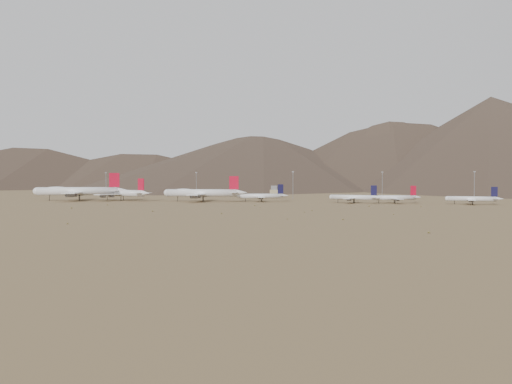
% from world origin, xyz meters
% --- Properties ---
extents(ground, '(3000.00, 3000.00, 0.00)m').
position_xyz_m(ground, '(0.00, 0.00, 0.00)').
color(ground, olive).
rests_on(ground, ground).
extents(mountain_ridge, '(4400.00, 1000.00, 300.00)m').
position_xyz_m(mountain_ridge, '(0.00, 900.00, 150.00)').
color(mountain_ridge, brown).
rests_on(mountain_ridge, ground).
extents(widebody_west, '(76.16, 60.98, 23.83)m').
position_xyz_m(widebody_west, '(-123.05, 21.51, 8.22)').
color(widebody_west, white).
rests_on(widebody_west, ground).
extents(widebody_centre, '(60.76, 48.67, 19.04)m').
position_xyz_m(widebody_centre, '(-86.66, 30.26, 6.56)').
color(widebody_centre, white).
rests_on(widebody_centre, ground).
extents(widebody_east, '(70.50, 54.55, 20.96)m').
position_xyz_m(widebody_east, '(-12.99, 29.17, 7.23)').
color(widebody_east, white).
rests_on(widebody_east, ground).
extents(narrowbody_a, '(41.46, 30.93, 14.24)m').
position_xyz_m(narrowbody_a, '(35.42, 39.46, 4.62)').
color(narrowbody_a, white).
rests_on(narrowbody_a, ground).
extents(narrowbody_b, '(41.07, 30.29, 13.83)m').
position_xyz_m(narrowbody_b, '(110.60, 30.45, 4.49)').
color(narrowbody_b, white).
rests_on(narrowbody_b, ground).
extents(narrowbody_c, '(39.07, 29.20, 13.47)m').
position_xyz_m(narrowbody_c, '(140.95, 35.00, 4.37)').
color(narrowbody_c, white).
rests_on(narrowbody_c, ground).
extents(narrowbody_d, '(39.60, 28.59, 13.08)m').
position_xyz_m(narrowbody_d, '(195.51, 29.11, 4.24)').
color(narrowbody_d, white).
rests_on(narrowbody_d, ground).
extents(control_tower, '(8.00, 8.00, 12.00)m').
position_xyz_m(control_tower, '(30.00, 120.00, 5.32)').
color(control_tower, tan).
rests_on(control_tower, ground).
extents(mast_far_west, '(2.00, 0.60, 25.70)m').
position_xyz_m(mast_far_west, '(-156.22, 124.60, 14.20)').
color(mast_far_west, gray).
rests_on(mast_far_west, ground).
extents(mast_west, '(2.00, 0.60, 25.70)m').
position_xyz_m(mast_west, '(-56.82, 134.79, 14.20)').
color(mast_west, gray).
rests_on(mast_west, ground).
extents(mast_centre, '(2.00, 0.60, 25.70)m').
position_xyz_m(mast_centre, '(51.18, 101.87, 14.20)').
color(mast_centre, gray).
rests_on(mast_centre, ground).
extents(mast_east, '(2.00, 0.60, 25.70)m').
position_xyz_m(mast_east, '(133.03, 142.00, 14.20)').
color(mast_east, gray).
rests_on(mast_east, ground).
extents(mast_far_east, '(2.00, 0.60, 25.70)m').
position_xyz_m(mast_far_east, '(214.60, 129.20, 14.20)').
color(mast_far_east, gray).
rests_on(mast_far_east, ground).
extents(desert_scrub, '(414.76, 167.70, 0.97)m').
position_xyz_m(desert_scrub, '(9.35, -87.56, 0.34)').
color(desert_scrub, olive).
rests_on(desert_scrub, ground).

